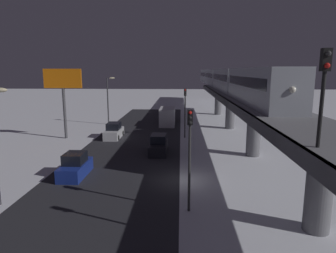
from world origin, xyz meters
TOP-DOWN VIEW (x-y plane):
  - ground_plane at (0.00, 0.00)m, footprint 240.00×240.00m
  - avenue_asphalt at (5.56, 0.00)m, footprint 11.00×88.61m
  - elevated_railway at (-7.36, 0.00)m, footprint 5.00×88.61m
  - subway_train at (-7.46, -34.51)m, footprint 2.94×74.07m
  - rail_signal at (-5.67, 10.59)m, footprint 0.36×0.41m
  - sedan_white at (8.76, -15.13)m, footprint 1.91×4.68m
  - sedan_blue at (8.76, -0.58)m, footprint 1.80×4.09m
  - sedan_black at (2.36, -8.11)m, footprint 1.80×4.58m
  - box_truck at (2.16, -25.48)m, footprint 2.40×7.40m
  - traffic_light_near at (-0.54, 5.37)m, footprint 0.32×0.44m
  - traffic_light_mid at (-0.54, -15.52)m, footprint 0.32×0.44m
  - commercial_billboard at (14.91, -14.49)m, footprint 4.80×0.36m
  - street_lamp_far at (11.64, -25.00)m, footprint 1.35×0.44m

SIDE VIEW (x-z plane):
  - ground_plane at x=0.00m, z-range 0.00..0.00m
  - avenue_asphalt at x=5.56m, z-range 0.00..0.01m
  - sedan_white at x=8.76m, z-range -0.20..1.77m
  - sedan_blue at x=8.76m, z-range -0.19..1.78m
  - sedan_black at x=2.36m, z-range -0.19..1.78m
  - box_truck at x=2.16m, z-range -0.05..2.75m
  - traffic_light_near at x=-0.54m, z-range 1.00..7.40m
  - traffic_light_mid at x=-0.54m, z-range 1.00..7.40m
  - elevated_railway at x=-7.36m, z-range 2.01..7.54m
  - street_lamp_far at x=11.64m, z-range 0.99..8.64m
  - commercial_billboard at x=14.91m, z-range 2.38..11.28m
  - subway_train at x=-7.46m, z-range 5.62..9.02m
  - rail_signal at x=-5.67m, z-range 6.26..10.26m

